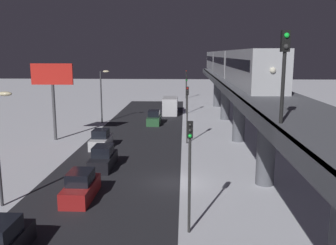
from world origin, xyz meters
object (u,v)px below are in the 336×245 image
sedan_black_2 (103,159)px  subway_train (228,62)px  rail_signal (284,61)px  traffic_light_far (186,89)px  traffic_light_near (190,161)px  sedan_green (154,119)px  traffic_light_distant (186,80)px  commercial_billboard (52,82)px  sedan_white (101,140)px  sedan_red (81,187)px  box_truck (170,105)px  traffic_light_mid (187,107)px  sedan_black (0,244)px

sedan_black_2 → subway_train: bearing=-120.2°
rail_signal → traffic_light_far: size_ratio=0.62×
traffic_light_near → sedan_green: bearing=-81.8°
sedan_black_2 → traffic_light_distant: bearing=-98.3°
traffic_light_far → commercial_billboard: bearing=52.4°
traffic_light_near → commercial_billboard: (15.46, -22.15, 2.63)m
rail_signal → sedan_green: (8.64, -35.91, -8.90)m
rail_signal → sedan_white: (13.24, -22.12, -8.88)m
sedan_red → traffic_light_near: bearing=148.0°
box_truck → traffic_light_far: bearing=175.9°
sedan_green → subway_train: bearing=12.2°
box_truck → traffic_light_distant: (-2.70, -20.91, 2.85)m
rail_signal → sedan_white: 27.27m
sedan_red → sedan_black_2: (0.00, -7.11, 0.00)m
sedan_green → commercial_billboard: size_ratio=0.52×
rail_signal → sedan_red: 16.52m
traffic_light_near → sedan_black_2: bearing=-57.5°
traffic_light_far → sedan_green: bearing=63.8°
sedan_white → traffic_light_far: size_ratio=0.65×
sedan_red → traffic_light_mid: size_ratio=0.70×
rail_signal → sedan_white: rail_signal is taller
traffic_light_far → subway_train: bearing=129.4°
traffic_light_distant → commercial_billboard: commercial_billboard is taller
traffic_light_mid → traffic_light_distant: bearing=-90.0°
sedan_white → sedan_red: same height
rail_signal → commercial_billboard: size_ratio=0.45×
sedan_red → commercial_billboard: commercial_billboard is taller
rail_signal → traffic_light_mid: size_ratio=0.62×
sedan_red → traffic_light_mid: 18.37m
subway_train → traffic_light_far: (5.96, -7.25, -4.54)m
traffic_light_distant → commercial_billboard: 44.06m
sedan_green → traffic_light_far: (-4.70, -9.56, 3.41)m
sedan_black → traffic_light_distant: size_ratio=0.71×
subway_train → sedan_black: 41.87m
traffic_light_mid → commercial_billboard: (15.46, -1.04, 2.63)m
sedan_black → sedan_black_2: 15.12m
box_truck → sedan_black: bearing=81.8°
traffic_light_mid → traffic_light_far: (0.00, -21.11, 0.00)m
traffic_light_mid → sedan_green: bearing=-67.8°
rail_signal → sedan_black: 15.95m
sedan_white → sedan_black: bearing=90.0°
sedan_black → sedan_black_2: size_ratio=0.99×
sedan_black → sedan_white: bearing=-90.0°
traffic_light_mid → rail_signal: bearing=99.2°
traffic_light_near → traffic_light_distant: same height
box_truck → traffic_light_mid: bearing=97.2°
sedan_green → box_truck: bearing=78.4°
traffic_light_distant → sedan_black_2: bearing=81.7°
commercial_billboard → traffic_light_far: bearing=-127.6°
sedan_white → traffic_light_far: (-9.30, -23.35, 3.40)m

